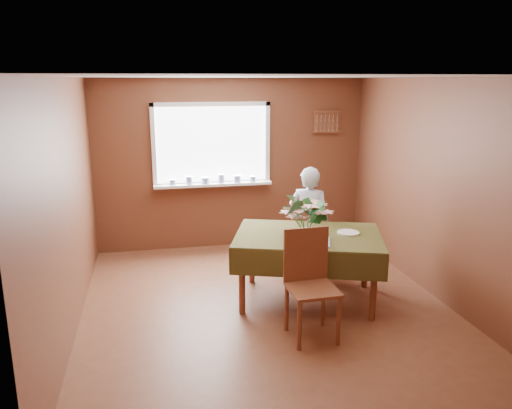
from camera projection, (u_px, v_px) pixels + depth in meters
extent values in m
plane|color=brown|center=(266.00, 307.00, 5.57)|extent=(4.50, 4.50, 0.00)
plane|color=white|center=(268.00, 76.00, 4.96)|extent=(4.50, 4.50, 0.00)
plane|color=brown|center=(232.00, 164.00, 7.40)|extent=(4.00, 0.00, 4.00)
plane|color=brown|center=(349.00, 280.00, 3.13)|extent=(4.00, 0.00, 4.00)
plane|color=brown|center=(67.00, 209.00, 4.86)|extent=(0.00, 4.50, 4.50)
plane|color=brown|center=(438.00, 190.00, 5.67)|extent=(0.00, 4.50, 4.50)
cube|color=white|center=(212.00, 145.00, 7.25)|extent=(1.60, 0.01, 1.10)
cube|color=white|center=(211.00, 104.00, 7.09)|extent=(1.72, 0.06, 0.06)
cube|color=white|center=(213.00, 184.00, 7.38)|extent=(1.72, 0.06, 0.06)
cube|color=white|center=(154.00, 146.00, 7.07)|extent=(0.06, 0.06, 1.22)
cube|color=white|center=(267.00, 143.00, 7.40)|extent=(0.06, 0.06, 1.22)
cube|color=white|center=(213.00, 184.00, 7.31)|extent=(1.72, 0.20, 0.04)
cylinder|color=white|center=(173.00, 182.00, 7.15)|extent=(0.09, 0.09, 0.08)
cylinder|color=white|center=(189.00, 180.00, 7.20)|extent=(0.11, 0.11, 0.12)
cylinder|color=white|center=(205.00, 180.00, 7.25)|extent=(0.12, 0.12, 0.09)
cylinder|color=white|center=(221.00, 179.00, 7.29)|extent=(0.10, 0.10, 0.13)
cylinder|color=white|center=(237.00, 179.00, 7.34)|extent=(0.11, 0.11, 0.10)
cylinder|color=white|center=(253.00, 179.00, 7.39)|extent=(0.09, 0.09, 0.08)
cube|color=brown|center=(327.00, 122.00, 7.52)|extent=(0.40, 0.03, 0.30)
cube|color=brown|center=(327.00, 112.00, 7.47)|extent=(0.44, 0.04, 0.03)
cube|color=brown|center=(327.00, 132.00, 7.54)|extent=(0.44, 0.04, 0.03)
cylinder|color=brown|center=(242.00, 282.00, 5.34)|extent=(0.07, 0.07, 0.73)
cylinder|color=brown|center=(373.00, 287.00, 5.19)|extent=(0.07, 0.07, 0.73)
cylinder|color=brown|center=(252.00, 254.00, 6.18)|extent=(0.07, 0.07, 0.73)
cylinder|color=brown|center=(365.00, 259.00, 6.03)|extent=(0.07, 0.07, 0.73)
cube|color=brown|center=(308.00, 237.00, 5.59)|extent=(1.80, 1.47, 0.04)
cube|color=#332F12|center=(308.00, 235.00, 5.58)|extent=(1.88, 1.55, 0.01)
cube|color=#332F12|center=(307.00, 265.00, 5.09)|extent=(1.53, 0.53, 0.29)
cube|color=#332F12|center=(309.00, 233.00, 6.15)|extent=(1.53, 0.53, 0.29)
cube|color=#332F12|center=(237.00, 245.00, 5.71)|extent=(0.36, 1.04, 0.29)
cube|color=#332F12|center=(381.00, 250.00, 5.53)|extent=(0.36, 1.04, 0.29)
cube|color=#4B9CD6|center=(308.00, 241.00, 5.33)|extent=(0.55, 0.47, 0.01)
cylinder|color=brown|center=(317.00, 250.00, 6.75)|extent=(0.04, 0.04, 0.46)
cylinder|color=brown|center=(290.00, 250.00, 6.74)|extent=(0.04, 0.04, 0.46)
cylinder|color=brown|center=(322.00, 259.00, 6.40)|extent=(0.04, 0.04, 0.46)
cylinder|color=brown|center=(293.00, 260.00, 6.38)|extent=(0.04, 0.04, 0.46)
cube|color=brown|center=(306.00, 237.00, 6.51)|extent=(0.49, 0.49, 0.03)
cube|color=brown|center=(309.00, 221.00, 6.25)|extent=(0.43, 0.10, 0.51)
cylinder|color=brown|center=(299.00, 326.00, 4.63)|extent=(0.04, 0.04, 0.49)
cylinder|color=brown|center=(339.00, 321.00, 4.73)|extent=(0.04, 0.04, 0.49)
cylinder|color=brown|center=(287.00, 308.00, 5.00)|extent=(0.04, 0.04, 0.49)
cylinder|color=brown|center=(323.00, 304.00, 5.10)|extent=(0.04, 0.04, 0.49)
cube|color=brown|center=(313.00, 290.00, 4.80)|extent=(0.47, 0.47, 0.03)
cube|color=brown|center=(306.00, 254.00, 4.93)|extent=(0.46, 0.05, 0.55)
imported|color=white|center=(309.00, 222.00, 6.32)|extent=(0.62, 0.56, 1.43)
cylinder|color=white|center=(306.00, 234.00, 5.39)|extent=(0.10, 0.10, 0.13)
cylinder|color=#33662D|center=(306.00, 225.00, 5.36)|extent=(0.06, 0.06, 0.09)
cylinder|color=white|center=(348.00, 233.00, 5.62)|extent=(0.35, 0.35, 0.01)
cube|color=silver|center=(322.00, 241.00, 5.33)|extent=(0.13, 0.21, 0.00)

